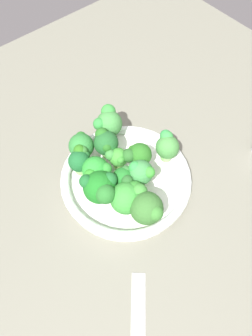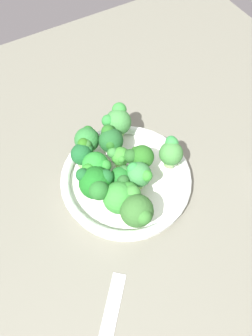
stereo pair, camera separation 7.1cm
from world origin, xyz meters
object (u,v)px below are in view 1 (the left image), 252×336
Objects in this scene: broccoli_floret_4 at (138,155)px; broccoli_floret_0 at (106,143)px; broccoli_floret_2 at (128,197)px; broccoli_floret_3 at (142,173)px; broccoli_floret_9 at (124,178)px; broccoli_floret_11 at (96,171)px; broccoli_floret_1 at (109,123)px; broccoli_floret_12 at (146,208)px; broccoli_floret_10 at (167,145)px; broccoli_floret_8 at (80,160)px; bowl at (126,180)px; broccoli_floret_6 at (118,158)px; broccoli_floret_7 at (81,146)px; broccoli_floret_5 at (100,188)px.

broccoli_floret_0 is at bearing -151.30° from broccoli_floret_4.
broccoli_floret_3 is at bearing 112.68° from broccoli_floret_2.
broccoli_floret_9 is 6.07cm from broccoli_floret_11.
broccoli_floret_1 is 19.24cm from broccoli_floret_2.
broccoli_floret_12 is (10.80, -7.34, 0.77)cm from broccoli_floret_4.
broccoli_floret_10 is (13.08, 5.86, -0.26)cm from broccoli_floret_1.
broccoli_floret_10 is (2.42, 6.25, 0.52)cm from broccoli_floret_4.
broccoli_floret_0 is 6.84cm from broccoli_floret_8.
broccoli_floret_3 is at bearing 16.21° from bowl.
broccoli_floret_0 is at bearing 179.39° from broccoli_floret_6.
broccoli_floret_3 reaches higher than broccoli_floret_9.
broccoli_floret_1 reaches higher than broccoli_floret_0.
broccoli_floret_8 is at bearing -41.36° from broccoli_floret_7.
broccoli_floret_1 is 8.36cm from broccoli_floret_7.
broccoli_floret_3 and broccoli_floret_10 have the same top height.
broccoli_floret_9 is (-4.07, 2.24, -0.29)cm from broccoli_floret_2.
broccoli_floret_6 is 0.71× the size of broccoli_floret_12.
broccoli_floret_3 is 8.04cm from broccoli_floret_12.
broccoli_floret_1 is at bearing 168.17° from broccoli_floret_3.
broccoli_floret_2 is at bearing -67.32° from broccoli_floret_3.
bowl is 4.39× the size of broccoli_floret_11.
broccoli_floret_12 reaches higher than bowl.
broccoli_floret_3 is 1.05× the size of broccoli_floret_11.
bowl is 4.59× the size of broccoli_floret_7.
broccoli_floret_8 is at bearing -170.21° from broccoli_floret_12.
broccoli_floret_0 is at bearing 165.30° from broccoli_floret_9.
broccoli_floret_0 is 0.93× the size of broccoli_floret_12.
broccoli_floret_0 is 1.00× the size of broccoli_floret_2.
broccoli_floret_5 reaches higher than broccoli_floret_8.
broccoli_floret_4 is at bearing 55.74° from broccoli_floret_6.
broccoli_floret_6 is at bearing 29.65° from broccoli_floret_7.
broccoli_floret_0 is 13.39cm from broccoli_floret_10.
broccoli_floret_12 reaches higher than broccoli_floret_10.
broccoli_floret_4 reaches higher than bowl.
broccoli_floret_8 is at bearing -155.04° from broccoli_floret_9.
broccoli_floret_6 is at bearing -0.61° from broccoli_floret_0.
broccoli_floret_0 reaches higher than broccoli_floret_8.
broccoli_floret_9 is (9.07, -2.38, -0.75)cm from broccoli_floret_0.
broccoli_floret_12 is at bearing 23.86° from broccoli_floret_5.
broccoli_floret_12 is (8.35, -1.33, 0.78)cm from broccoli_floret_9.
broccoli_floret_0 is at bearing 124.93° from broccoli_floret_11.
broccoli_floret_1 is 1.20× the size of broccoli_floret_7.
broccoli_floret_5 reaches higher than broccoli_floret_10.
broccoli_floret_8 is at bearing 173.36° from broccoli_floret_5.
broccoli_floret_5 is (1.09, -7.60, 6.50)cm from bowl.
broccoli_floret_7 is (-16.41, 0.37, -0.46)cm from broccoli_floret_2.
broccoli_floret_3 is at bearing -32.94° from broccoli_floret_4.
broccoli_floret_0 is 1.05× the size of broccoli_floret_10.
broccoli_floret_2 is 5.89cm from broccoli_floret_5.
broccoli_floret_5 is at bearing -156.14° from broccoli_floret_12.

